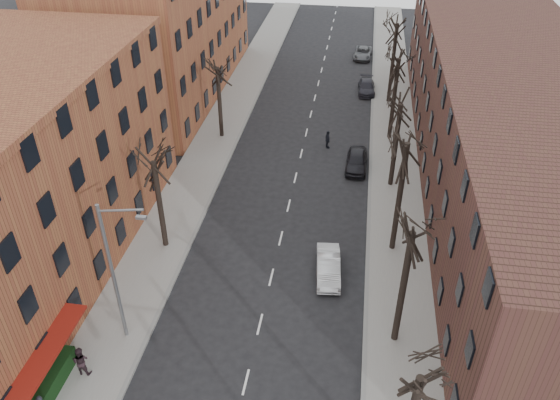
% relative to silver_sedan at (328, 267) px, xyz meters
% --- Properties ---
extents(sidewalk_left, '(4.00, 90.00, 0.15)m').
position_rel_silver_sedan_xyz_m(sidewalk_left, '(-11.53, 18.23, -0.61)').
color(sidewalk_left, gray).
rests_on(sidewalk_left, ground).
extents(sidewalk_right, '(4.00, 90.00, 0.15)m').
position_rel_silver_sedan_xyz_m(sidewalk_right, '(4.47, 18.23, -0.61)').
color(sidewalk_right, gray).
rests_on(sidewalk_right, ground).
extents(building_left_near, '(12.00, 26.00, 12.00)m').
position_rel_silver_sedan_xyz_m(building_left_near, '(-19.53, -1.77, 5.32)').
color(building_left_near, brown).
rests_on(building_left_near, ground).
extents(building_left_far, '(12.00, 28.00, 14.00)m').
position_rel_silver_sedan_xyz_m(building_left_far, '(-19.53, 27.23, 6.32)').
color(building_left_far, brown).
rests_on(building_left_far, ground).
extents(building_right, '(12.00, 50.00, 10.00)m').
position_rel_silver_sedan_xyz_m(building_right, '(12.47, 13.23, 4.32)').
color(building_right, '#462A20').
rests_on(building_right, ground).
extents(awning_left, '(1.20, 7.00, 0.15)m').
position_rel_silver_sedan_xyz_m(awning_left, '(-12.93, -10.77, -0.68)').
color(awning_left, maroon).
rests_on(awning_left, ground).
extents(hedge, '(0.80, 6.00, 1.00)m').
position_rel_silver_sedan_xyz_m(hedge, '(-13.03, -11.77, -0.03)').
color(hedge, black).
rests_on(hedge, sidewalk_left).
extents(tree_right_b, '(5.20, 5.20, 10.80)m').
position_rel_silver_sedan_xyz_m(tree_right_b, '(4.07, -4.77, -0.68)').
color(tree_right_b, black).
rests_on(tree_right_b, ground).
extents(tree_right_c, '(5.20, 5.20, 11.60)m').
position_rel_silver_sedan_xyz_m(tree_right_c, '(4.07, 3.23, -0.68)').
color(tree_right_c, black).
rests_on(tree_right_c, ground).
extents(tree_right_d, '(5.20, 5.20, 10.00)m').
position_rel_silver_sedan_xyz_m(tree_right_d, '(4.07, 11.23, -0.68)').
color(tree_right_d, black).
rests_on(tree_right_d, ground).
extents(tree_right_e, '(5.20, 5.20, 10.80)m').
position_rel_silver_sedan_xyz_m(tree_right_e, '(4.07, 19.23, -0.68)').
color(tree_right_e, black).
rests_on(tree_right_e, ground).
extents(tree_right_f, '(5.20, 5.20, 11.60)m').
position_rel_silver_sedan_xyz_m(tree_right_f, '(4.07, 27.23, -0.68)').
color(tree_right_f, black).
rests_on(tree_right_f, ground).
extents(tree_left_a, '(5.20, 5.20, 9.50)m').
position_rel_silver_sedan_xyz_m(tree_left_a, '(-11.13, 1.23, -0.68)').
color(tree_left_a, black).
rests_on(tree_left_a, ground).
extents(tree_left_b, '(5.20, 5.20, 9.50)m').
position_rel_silver_sedan_xyz_m(tree_left_b, '(-11.13, 17.23, -0.68)').
color(tree_left_b, black).
rests_on(tree_left_b, ground).
extents(streetlight, '(2.45, 0.22, 9.03)m').
position_rel_silver_sedan_xyz_m(streetlight, '(-10.56, -6.77, 4.33)').
color(streetlight, slate).
rests_on(streetlight, ground).
extents(silver_sedan, '(1.86, 4.27, 1.37)m').
position_rel_silver_sedan_xyz_m(silver_sedan, '(0.00, 0.00, 0.00)').
color(silver_sedan, silver).
rests_on(silver_sedan, ground).
extents(parked_car_near, '(1.81, 4.30, 1.45)m').
position_rel_silver_sedan_xyz_m(parked_car_near, '(1.28, 13.47, 0.04)').
color(parked_car_near, black).
rests_on(parked_car_near, ground).
extents(parked_car_mid, '(1.90, 4.30, 1.23)m').
position_rel_silver_sedan_xyz_m(parked_car_mid, '(1.76, 29.46, -0.07)').
color(parked_car_mid, '#22222A').
rests_on(parked_car_mid, ground).
extents(parked_car_far, '(2.27, 4.50, 1.22)m').
position_rel_silver_sedan_xyz_m(parked_car_far, '(1.09, 40.03, -0.07)').
color(parked_car_far, '#55575C').
rests_on(parked_car_far, ground).
extents(pedestrian_b, '(0.88, 0.70, 1.78)m').
position_rel_silver_sedan_xyz_m(pedestrian_b, '(-11.95, -9.54, 0.36)').
color(pedestrian_b, black).
rests_on(pedestrian_b, sidewalk_left).
extents(pedestrian_crossing, '(0.74, 1.04, 1.64)m').
position_rel_silver_sedan_xyz_m(pedestrian_crossing, '(-1.38, 16.62, 0.14)').
color(pedestrian_crossing, black).
rests_on(pedestrian_crossing, ground).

